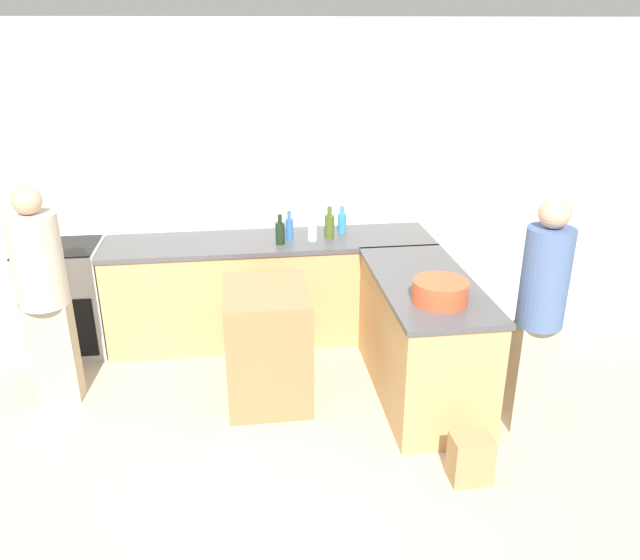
{
  "coord_description": "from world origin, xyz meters",
  "views": [
    {
      "loc": [
        -0.25,
        -3.15,
        2.65
      ],
      "look_at": [
        0.29,
        0.87,
        0.98
      ],
      "focal_mm": 35.0,
      "sensor_mm": 36.0,
      "label": 1
    }
  ],
  "objects": [
    {
      "name": "ground_plane",
      "position": [
        0.0,
        0.0,
        0.0
      ],
      "size": [
        14.0,
        14.0,
        0.0
      ],
      "primitive_type": "plane",
      "color": "beige"
    },
    {
      "name": "wall_back",
      "position": [
        0.0,
        2.29,
        1.35
      ],
      "size": [
        8.0,
        0.06,
        2.7
      ],
      "color": "silver",
      "rests_on": "ground_plane"
    },
    {
      "name": "counter_back",
      "position": [
        0.0,
        1.94,
        0.47
      ],
      "size": [
        2.82,
        0.67,
        0.93
      ],
      "color": "tan",
      "rests_on": "ground_plane"
    },
    {
      "name": "counter_peninsula",
      "position": [
        1.07,
        0.87,
        0.47
      ],
      "size": [
        0.69,
        1.54,
        0.93
      ],
      "color": "tan",
      "rests_on": "ground_plane"
    },
    {
      "name": "range_oven",
      "position": [
        -1.75,
        1.96,
        0.47
      ],
      "size": [
        0.67,
        0.61,
        0.94
      ],
      "color": "#ADADB2",
      "rests_on": "ground_plane"
    },
    {
      "name": "island_table",
      "position": [
        -0.09,
        0.96,
        0.44
      ],
      "size": [
        0.61,
        0.74,
        0.89
      ],
      "color": "#997047",
      "rests_on": "ground_plane"
    },
    {
      "name": "mixing_bowl",
      "position": [
        1.05,
        0.5,
        1.0
      ],
      "size": [
        0.37,
        0.37,
        0.15
      ],
      "color": "#DB512D",
      "rests_on": "counter_peninsula"
    },
    {
      "name": "water_bottle_blue",
      "position": [
        0.17,
        1.91,
        1.03
      ],
      "size": [
        0.07,
        0.07,
        0.26
      ],
      "color": "#386BB7",
      "rests_on": "counter_back"
    },
    {
      "name": "olive_oil_bottle",
      "position": [
        0.52,
        1.91,
        1.04
      ],
      "size": [
        0.08,
        0.08,
        0.28
      ],
      "color": "#475B1E",
      "rests_on": "counter_back"
    },
    {
      "name": "vinegar_bottle_clear",
      "position": [
        0.36,
        1.87,
        1.04
      ],
      "size": [
        0.09,
        0.09,
        0.27
      ],
      "color": "silver",
      "rests_on": "counter_back"
    },
    {
      "name": "wine_bottle_dark",
      "position": [
        0.09,
        1.82,
        1.03
      ],
      "size": [
        0.08,
        0.08,
        0.25
      ],
      "color": "black",
      "rests_on": "counter_back"
    },
    {
      "name": "dish_soap_bottle",
      "position": [
        0.65,
        2.04,
        1.03
      ],
      "size": [
        0.07,
        0.07,
        0.24
      ],
      "color": "#338CBF",
      "rests_on": "counter_back"
    },
    {
      "name": "person_by_range",
      "position": [
        -1.65,
        1.13,
        0.9
      ],
      "size": [
        0.35,
        0.35,
        1.66
      ],
      "color": "#ADA38E",
      "rests_on": "ground_plane"
    },
    {
      "name": "person_at_peninsula",
      "position": [
        1.69,
        0.34,
        0.91
      ],
      "size": [
        0.31,
        0.31,
        1.66
      ],
      "color": "#ADA38E",
      "rests_on": "ground_plane"
    },
    {
      "name": "paper_bag",
      "position": [
        1.1,
        -0.16,
        0.16
      ],
      "size": [
        0.25,
        0.18,
        0.31
      ],
      "color": "#A88456",
      "rests_on": "ground_plane"
    }
  ]
}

